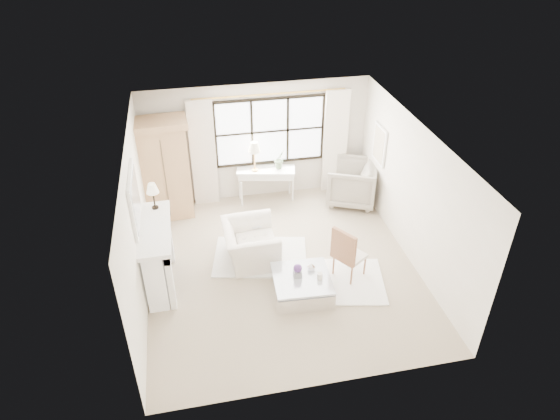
{
  "coord_description": "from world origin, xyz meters",
  "views": [
    {
      "loc": [
        -1.52,
        -7.25,
        6.17
      ],
      "look_at": [
        0.01,
        0.2,
        1.18
      ],
      "focal_mm": 32.0,
      "sensor_mm": 36.0,
      "label": 1
    }
  ],
  "objects_px": {
    "armoire": "(165,169)",
    "club_armchair": "(250,244)",
    "console_table": "(266,184)",
    "coffee_table": "(302,286)"
  },
  "relations": [
    {
      "from": "coffee_table",
      "to": "armoire",
      "type": "bearing_deg",
      "value": 129.17
    },
    {
      "from": "armoire",
      "to": "club_armchair",
      "type": "xyz_separation_m",
      "value": [
        1.5,
        -1.94,
        -0.76
      ]
    },
    {
      "from": "armoire",
      "to": "club_armchair",
      "type": "relative_size",
      "value": 1.94
    },
    {
      "from": "club_armchair",
      "to": "coffee_table",
      "type": "distance_m",
      "value": 1.38
    },
    {
      "from": "console_table",
      "to": "club_armchair",
      "type": "xyz_separation_m",
      "value": [
        -0.69,
        -2.11,
        -0.03
      ]
    },
    {
      "from": "armoire",
      "to": "console_table",
      "type": "height_order",
      "value": "armoire"
    },
    {
      "from": "console_table",
      "to": "coffee_table",
      "type": "xyz_separation_m",
      "value": [
        0.05,
        -3.27,
        -0.22
      ]
    },
    {
      "from": "coffee_table",
      "to": "club_armchair",
      "type": "bearing_deg",
      "value": 125.78
    },
    {
      "from": "armoire",
      "to": "coffee_table",
      "type": "distance_m",
      "value": 3.94
    },
    {
      "from": "club_armchair",
      "to": "coffee_table",
      "type": "height_order",
      "value": "club_armchair"
    }
  ]
}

